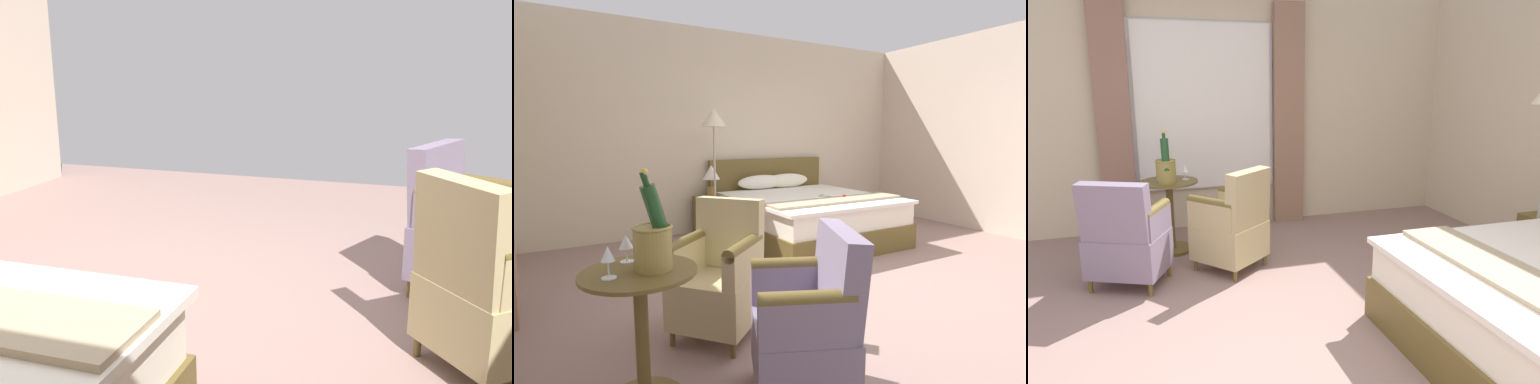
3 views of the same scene
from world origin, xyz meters
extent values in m
plane|color=gray|center=(0.00, 0.00, 0.00)|extent=(7.56, 7.56, 0.00)
cylinder|color=brown|center=(-1.66, -0.31, 0.06)|extent=(0.04, 0.04, 0.11)
cylinder|color=brown|center=(-1.31, -0.01, 0.06)|extent=(0.04, 0.04, 0.11)
cube|color=tan|center=(-1.63, 0.01, 0.28)|extent=(0.75, 0.75, 0.33)
cube|color=tan|center=(-1.46, 0.16, 0.70)|extent=(0.44, 0.47, 0.52)
cube|color=tan|center=(-1.50, -0.16, 0.56)|extent=(0.44, 0.39, 0.23)
cylinder|color=brown|center=(-1.50, -0.16, 0.67)|extent=(0.44, 0.39, 0.09)
cylinder|color=brown|center=(-1.61, -0.55, 0.06)|extent=(0.04, 0.04, 0.12)
cylinder|color=brown|center=(-1.82, -1.02, 0.06)|extent=(0.04, 0.04, 0.12)
cylinder|color=brown|center=(-1.24, -0.72, 0.06)|extent=(0.04, 0.04, 0.12)
cylinder|color=brown|center=(-1.45, -1.19, 0.06)|extent=(0.04, 0.04, 0.12)
cube|color=slate|center=(-1.53, -0.87, 0.29)|extent=(0.69, 0.74, 0.33)
cube|color=slate|center=(-1.35, -0.95, 0.69)|extent=(0.38, 0.58, 0.49)
cube|color=slate|center=(-1.44, -0.63, 0.56)|extent=(0.45, 0.26, 0.22)
cylinder|color=brown|center=(-1.44, -0.63, 0.67)|extent=(0.45, 0.26, 0.09)
cube|color=slate|center=(-1.65, -1.09, 0.56)|extent=(0.45, 0.26, 0.22)
cylinder|color=brown|center=(-1.65, -1.09, 0.67)|extent=(0.45, 0.26, 0.09)
camera|label=1|loc=(-1.31, 2.71, 1.49)|focal=40.00mm
camera|label=2|loc=(-2.65, -2.48, 1.41)|focal=28.00mm
camera|label=3|loc=(2.34, -0.67, 1.71)|focal=32.00mm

